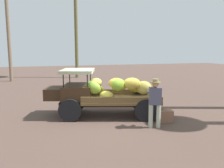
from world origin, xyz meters
The scene contains 4 objects.
ground_plane centered at (0.00, 0.00, 0.00)m, with size 60.00×60.00×0.00m, color brown.
truck centered at (0.14, -0.14, 0.95)m, with size 4.66×2.77×1.87m.
farmer centered at (-1.23, 1.72, 0.95)m, with size 0.55×0.51×1.68m.
wooden_crate centered at (-1.94, 1.20, 0.22)m, with size 0.50×0.50×0.43m, color #885E47.
Camera 1 is at (2.36, 8.37, 2.62)m, focal length 36.31 mm.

